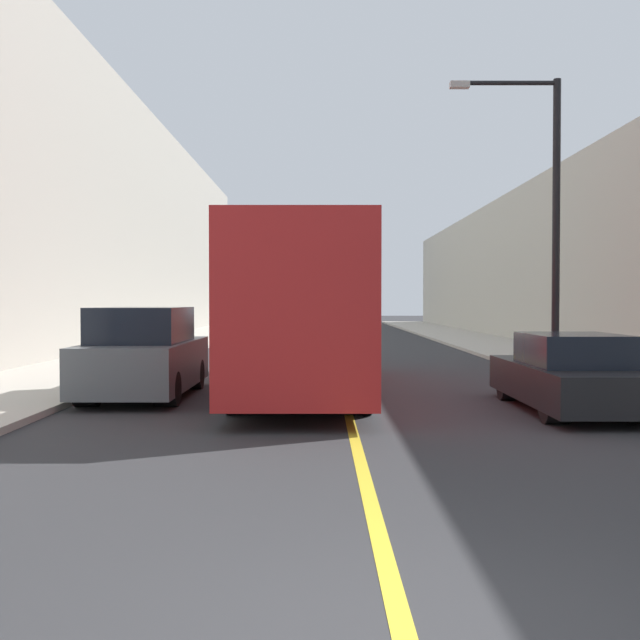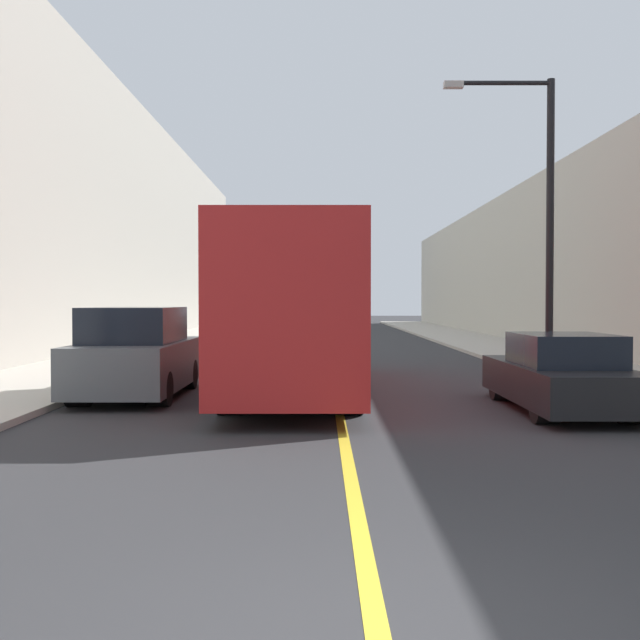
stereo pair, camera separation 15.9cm
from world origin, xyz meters
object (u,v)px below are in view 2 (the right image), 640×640
at_px(parked_suv_left, 139,356).
at_px(street_lamp_right, 543,205).
at_px(bus, 299,309).
at_px(car_right_near, 563,376).

bearing_deg(parked_suv_left, street_lamp_right, 21.22).
distance_m(parked_suv_left, street_lamp_right, 10.89).
height_order(bus, street_lamp_right, street_lamp_right).
relative_size(bus, car_right_near, 2.31).
bearing_deg(parked_suv_left, bus, 17.60).
xyz_separation_m(parked_suv_left, street_lamp_right, (9.57, 3.71, 3.63)).
height_order(bus, parked_suv_left, bus).
bearing_deg(street_lamp_right, car_right_near, -102.57).
bearing_deg(bus, parked_suv_left, -162.40).
bearing_deg(parked_suv_left, car_right_near, -13.50).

